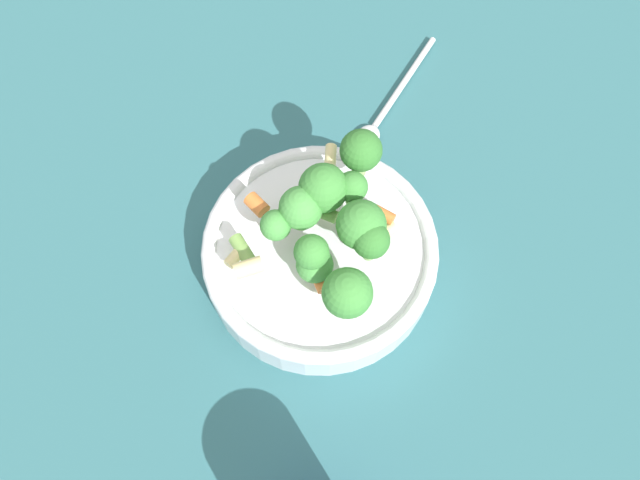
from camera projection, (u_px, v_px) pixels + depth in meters
The scene contains 4 objects.
ground_plane at pixel (320, 265), 0.62m from camera, with size 3.00×3.00×0.00m, color #2D6066.
bowl at pixel (320, 254), 0.59m from camera, with size 0.22×0.22×0.05m.
pasta_salad at pixel (333, 223), 0.53m from camera, with size 0.17×0.15×0.07m.
spoon at pixel (383, 113), 0.69m from camera, with size 0.18×0.05×0.01m.
Camera 1 is at (-0.18, -0.15, 0.57)m, focal length 35.00 mm.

